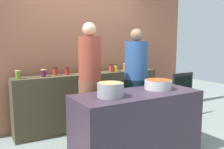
# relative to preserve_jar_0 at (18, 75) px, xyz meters

# --- Properties ---
(ground) EXTENTS (12.00, 12.00, 0.00)m
(ground) POSITION_rel_preserve_jar_0_xyz_m (1.23, -1.08, -1.05)
(ground) COLOR gray
(storefront_wall) EXTENTS (4.80, 0.12, 3.00)m
(storefront_wall) POSITION_rel_preserve_jar_0_xyz_m (1.23, 0.37, 0.45)
(storefront_wall) COLOR #A05E45
(storefront_wall) RESTS_ON ground
(display_shelf) EXTENTS (2.70, 0.36, 0.98)m
(display_shelf) POSITION_rel_preserve_jar_0_xyz_m (1.23, 0.02, -0.56)
(display_shelf) COLOR #423B28
(display_shelf) RESTS_ON ground
(prep_table) EXTENTS (1.70, 0.70, 0.89)m
(prep_table) POSITION_rel_preserve_jar_0_xyz_m (1.23, -1.38, -0.60)
(prep_table) COLOR #362936
(prep_table) RESTS_ON ground
(preserve_jar_0) EXTENTS (0.08, 0.08, 0.13)m
(preserve_jar_0) POSITION_rel_preserve_jar_0_xyz_m (0.00, 0.00, 0.00)
(preserve_jar_0) COLOR olive
(preserve_jar_0) RESTS_ON display_shelf
(preserve_jar_1) EXTENTS (0.08, 0.08, 0.12)m
(preserve_jar_1) POSITION_rel_preserve_jar_0_xyz_m (0.40, 0.03, -0.01)
(preserve_jar_1) COLOR #4F1547
(preserve_jar_1) RESTS_ON display_shelf
(preserve_jar_2) EXTENTS (0.08, 0.08, 0.13)m
(preserve_jar_2) POSITION_rel_preserve_jar_0_xyz_m (0.60, 0.08, 0.00)
(preserve_jar_2) COLOR #B23019
(preserve_jar_2) RESTS_ON display_shelf
(preserve_jar_3) EXTENTS (0.08, 0.08, 0.12)m
(preserve_jar_3) POSITION_rel_preserve_jar_0_xyz_m (0.80, 0.06, -0.00)
(preserve_jar_3) COLOR #B41F16
(preserve_jar_3) RESTS_ON display_shelf
(preserve_jar_4) EXTENTS (0.08, 0.08, 0.14)m
(preserve_jar_4) POSITION_rel_preserve_jar_0_xyz_m (1.14, 0.07, 0.00)
(preserve_jar_4) COLOR #A52D0C
(preserve_jar_4) RESTS_ON display_shelf
(preserve_jar_5) EXTENTS (0.07, 0.07, 0.14)m
(preserve_jar_5) POSITION_rel_preserve_jar_0_xyz_m (1.63, -0.03, 0.01)
(preserve_jar_5) COLOR #B23926
(preserve_jar_5) RESTS_ON display_shelf
(preserve_jar_6) EXTENTS (0.08, 0.08, 0.14)m
(preserve_jar_6) POSITION_rel_preserve_jar_0_xyz_m (1.72, -0.04, 0.00)
(preserve_jar_6) COLOR gold
(preserve_jar_6) RESTS_ON display_shelf
(preserve_jar_7) EXTENTS (0.09, 0.09, 0.14)m
(preserve_jar_7) POSITION_rel_preserve_jar_0_xyz_m (1.96, -0.01, 0.01)
(preserve_jar_7) COLOR orange
(preserve_jar_7) RESTS_ON display_shelf
(preserve_jar_8) EXTENTS (0.09, 0.09, 0.14)m
(preserve_jar_8) POSITION_rel_preserve_jar_0_xyz_m (2.27, -0.04, 0.01)
(preserve_jar_8) COLOR red
(preserve_jar_8) RESTS_ON display_shelf
(cooking_pot_left) EXTENTS (0.32, 0.32, 0.18)m
(cooking_pot_left) POSITION_rel_preserve_jar_0_xyz_m (0.81, -1.40, -0.07)
(cooking_pot_left) COLOR gray
(cooking_pot_left) RESTS_ON prep_table
(cooking_pot_center) EXTENTS (0.38, 0.38, 0.13)m
(cooking_pot_center) POSITION_rel_preserve_jar_0_xyz_m (1.62, -1.34, -0.09)
(cooking_pot_center) COLOR #B7B7BC
(cooking_pot_center) RESTS_ON prep_table
(cook_with_tongs) EXTENTS (0.33, 0.33, 1.81)m
(cook_with_tongs) POSITION_rel_preserve_jar_0_xyz_m (0.84, -0.78, -0.22)
(cook_with_tongs) COLOR brown
(cook_with_tongs) RESTS_ON ground
(cook_in_cap) EXTENTS (0.37, 0.37, 1.74)m
(cook_in_cap) POSITION_rel_preserve_jar_0_xyz_m (1.63, -0.81, -0.26)
(cook_in_cap) COLOR black
(cook_in_cap) RESTS_ON ground
(chalkboard_sign) EXTENTS (0.53, 0.05, 0.92)m
(chalkboard_sign) POSITION_rel_preserve_jar_0_xyz_m (3.03, -0.48, -0.58)
(chalkboard_sign) COLOR black
(chalkboard_sign) RESTS_ON ground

